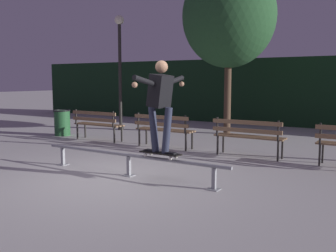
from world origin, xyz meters
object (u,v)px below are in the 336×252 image
object	(u,v)px
skateboard	(160,153)
tree_behind_benches	(229,16)
lamp_post_left	(120,58)
skateboarder	(160,99)
grind_rail	(129,159)
park_bench_leftmost	(97,122)
trash_can	(62,122)
park_bench_left_center	(163,127)
park_bench_right_center	(248,134)

from	to	relation	value
skateboard	tree_behind_benches	distance (m)	6.96
lamp_post_left	skateboarder	bearing A→B (deg)	-45.66
grind_rail	skateboard	xyz separation A→B (m)	(0.68, 0.00, 0.17)
park_bench_leftmost	trash_can	size ratio (longest dim) A/B	2.00
tree_behind_benches	trash_can	bearing A→B (deg)	-143.93
park_bench_left_center	lamp_post_left	distance (m)	4.37
skateboarder	lamp_post_left	size ratio (longest dim) A/B	0.40
skateboard	lamp_post_left	distance (m)	7.26
park_bench_leftmost	lamp_post_left	distance (m)	3.12
park_bench_leftmost	grind_rail	bearing A→B (deg)	-40.15
skateboarder	trash_can	xyz separation A→B (m)	(-5.57, 2.95, -1.01)
park_bench_left_center	park_bench_right_center	bearing A→B (deg)	0.00
park_bench_leftmost	trash_can	world-z (taller)	park_bench_leftmost
grind_rail	park_bench_left_center	distance (m)	2.92
tree_behind_benches	lamp_post_left	world-z (taller)	tree_behind_benches
grind_rail	park_bench_right_center	world-z (taller)	park_bench_right_center
skateboard	park_bench_left_center	xyz separation A→B (m)	(-1.68, 2.74, 0.05)
park_bench_right_center	trash_can	size ratio (longest dim) A/B	2.00
park_bench_leftmost	park_bench_right_center	world-z (taller)	same
park_bench_left_center	trash_can	world-z (taller)	park_bench_left_center
lamp_post_left	grind_rail	bearing A→B (deg)	-49.97
skateboard	park_bench_right_center	world-z (taller)	park_bench_right_center
trash_can	park_bench_right_center	bearing A→B (deg)	-2.01
skateboarder	lamp_post_left	world-z (taller)	lamp_post_left
skateboard	lamp_post_left	size ratio (longest dim) A/B	0.20
grind_rail	park_bench_leftmost	bearing A→B (deg)	139.85
skateboarder	park_bench_right_center	bearing A→B (deg)	78.39
tree_behind_benches	park_bench_leftmost	bearing A→B (deg)	-128.14
skateboarder	park_bench_left_center	xyz separation A→B (m)	(-1.68, 2.74, -0.88)
skateboard	tree_behind_benches	xyz separation A→B (m)	(-1.34, 6.03, 3.21)
skateboard	lamp_post_left	xyz separation A→B (m)	(-4.87, 4.99, 2.00)
skateboarder	park_bench_right_center	size ratio (longest dim) A/B	0.97
park_bench_leftmost	park_bench_right_center	bearing A→B (deg)	0.00
grind_rail	skateboard	distance (m)	0.70
skateboard	lamp_post_left	bearing A→B (deg)	134.32
grind_rail	park_bench_right_center	size ratio (longest dim) A/B	2.48
skateboard	skateboarder	size ratio (longest dim) A/B	0.51
grind_rail	park_bench_leftmost	distance (m)	4.25
park_bench_left_center	park_bench_leftmost	bearing A→B (deg)	180.00
park_bench_leftmost	tree_behind_benches	xyz separation A→B (m)	(2.58, 3.29, 3.16)
skateboarder	tree_behind_benches	world-z (taller)	tree_behind_benches
park_bench_leftmost	park_bench_right_center	size ratio (longest dim) A/B	1.00
skateboarder	tree_behind_benches	distance (m)	6.58
grind_rail	skateboarder	distance (m)	1.30
park_bench_left_center	tree_behind_benches	world-z (taller)	tree_behind_benches
skateboard	park_bench_leftmost	distance (m)	4.79
trash_can	skateboarder	bearing A→B (deg)	-27.93
park_bench_leftmost	lamp_post_left	xyz separation A→B (m)	(-0.95, 2.25, 1.94)
lamp_post_left	trash_can	xyz separation A→B (m)	(-0.69, -2.04, -2.07)
lamp_post_left	trash_can	size ratio (longest dim) A/B	4.88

